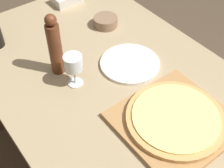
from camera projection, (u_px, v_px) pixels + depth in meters
name	position (u px, v px, depth m)	size (l,w,h in m)	color
dining_table	(124.00, 103.00, 1.31)	(0.92, 1.64, 0.75)	#9E8966
cutting_board	(175.00, 121.00, 1.12)	(0.39, 0.38, 0.02)	#A87A47
pizza	(175.00, 118.00, 1.11)	(0.36, 0.36, 0.02)	tan
pepper_mill	(55.00, 46.00, 1.23)	(0.05, 0.05, 0.28)	#5B2D19
wine_glass	(73.00, 64.00, 1.20)	(0.07, 0.07, 0.14)	silver
small_bowl	(106.00, 21.00, 1.54)	(0.12, 0.12, 0.05)	#84664C
dinner_plate	(130.00, 63.00, 1.35)	(0.26, 0.26, 0.01)	white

